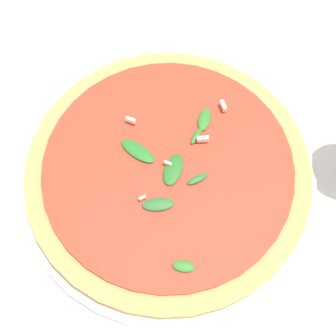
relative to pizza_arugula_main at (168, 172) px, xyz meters
name	(u,v)px	position (x,y,z in m)	size (l,w,h in m)	color
ground_plane	(170,162)	(0.01, -0.02, -0.02)	(6.00, 6.00, 0.00)	silver
pizza_arugula_main	(168,172)	(0.00, 0.00, 0.00)	(0.36, 0.36, 0.05)	silver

